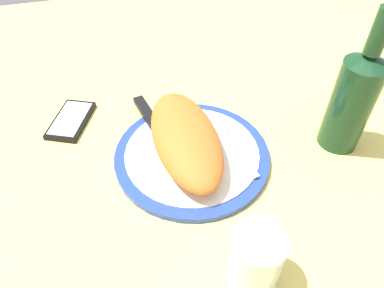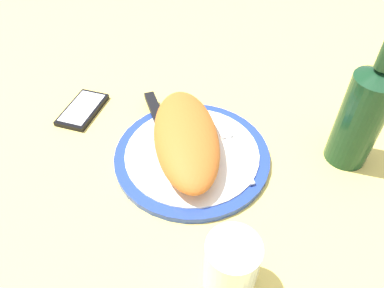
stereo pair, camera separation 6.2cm
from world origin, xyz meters
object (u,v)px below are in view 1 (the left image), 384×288
Objects in this scene: plate at (192,155)px; smartphone at (71,120)px; water_glass at (255,262)px; wine_bottle at (353,99)px; fork at (230,142)px; knife at (154,124)px; calzone at (185,138)px.

plate reaches higher than smartphone.
water_glass is 33.01cm from wine_bottle.
water_glass is at bearing 168.02° from fork.
knife is (8.42, 5.31, 1.28)cm from plate.
wine_bottle is (-11.31, -32.73, 8.08)cm from knife.
plate is 23.74cm from water_glass.
wine_bottle reaches higher than calzone.
fork is 1.59× the size of water_glass.
water_glass reaches higher than smartphone.
calzone is (0.87, 0.95, 3.71)cm from plate.
fork is at bearing -117.82° from smartphone.
fork reaches higher than plate.
plate is at bearing 94.20° from fork.
calzone reaches higher than plate.
calzone is 29.17cm from wine_bottle.
calzone is at bearing 47.52° from plate.
calzone is 1.93× the size of smartphone.
water_glass is (-23.39, -2.24, 3.43)cm from plate.
knife is at bearing 32.21° from plate.
wine_bottle is at bearing -97.53° from calzone.
plate is 1.06× the size of wine_bottle.
calzone is 1.02× the size of knife.
smartphone is 45.25cm from water_glass.
knife is 1.89× the size of smartphone.
calzone reaches higher than fork.
fork is 22.05cm from wine_bottle.
fork is 24.58cm from water_glass.
wine_bottle is at bearing -99.65° from fork.
calzone is at bearing 87.71° from fork.
fork is 1.18× the size of smartphone.
water_glass is 0.37× the size of wine_bottle.
smartphone is 0.50× the size of wine_bottle.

